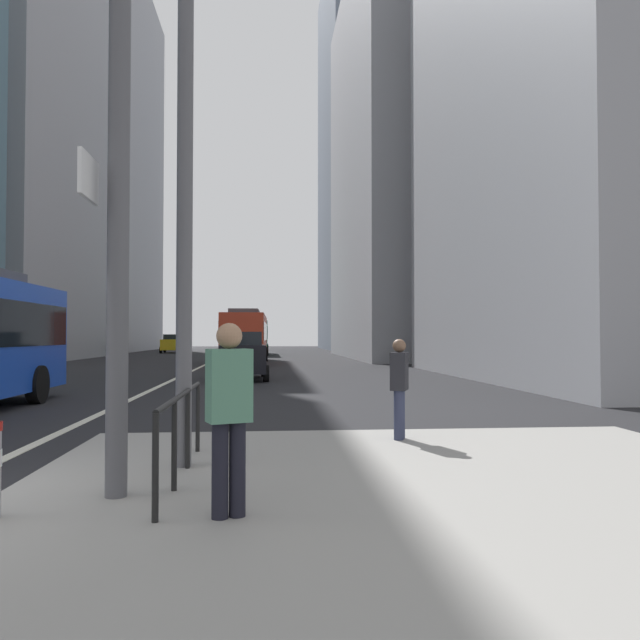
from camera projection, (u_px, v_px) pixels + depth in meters
name	position (u px, v px, depth m)	size (l,w,h in m)	color
ground_plane	(178.00, 378.00, 26.09)	(160.00, 160.00, 0.00)	black
median_island	(455.00, 521.00, 5.65)	(9.00, 10.00, 0.15)	gray
lane_centre_line	(202.00, 366.00, 36.05)	(0.20, 80.00, 0.01)	beige
office_tower_left_mid	(6.00, 79.00, 46.58)	(11.43, 22.39, 42.51)	#9E9EA3
office_tower_left_far	(103.00, 167.00, 74.13)	(10.37, 24.23, 44.41)	#9E9EA3
office_tower_right_near	(582.00, 7.00, 25.90)	(10.00, 19.88, 31.29)	#9E9EA3
office_tower_right_mid	(424.00, 166.00, 52.08)	(13.26, 24.91, 32.32)	#9E9EA3
office_tower_right_far	(366.00, 157.00, 82.22)	(11.03, 24.32, 51.60)	slate
city_bus_red_receding	(246.00, 335.00, 39.66)	(2.82, 11.03, 3.40)	red
city_bus_red_distant	(254.00, 335.00, 58.07)	(2.73, 11.64, 3.40)	#198456
car_oncoming_mid	(172.00, 343.00, 64.48)	(2.14, 4.60, 1.94)	gold
car_receding_near	(243.00, 355.00, 25.08)	(2.17, 4.33, 1.94)	black
street_lamp_post	(186.00, 59.00, 7.79)	(5.50, 0.32, 8.00)	#56565B
pedestrian_railing	(182.00, 417.00, 7.01)	(0.06, 3.35, 0.98)	black
pedestrian_waiting	(399.00, 384.00, 9.69)	(0.36, 0.44, 1.58)	#2D334C
pedestrian_walking	(229.00, 409.00, 5.52)	(0.44, 0.35, 1.74)	black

